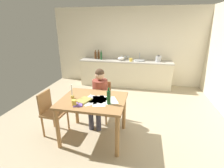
% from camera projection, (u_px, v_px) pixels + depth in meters
% --- Properties ---
extents(ground_plane, '(5.20, 5.20, 0.04)m').
position_uv_depth(ground_plane, '(112.00, 119.00, 3.81)').
color(ground_plane, tan).
extents(wall_back, '(5.20, 0.12, 2.60)m').
position_uv_depth(wall_back, '(127.00, 47.00, 5.76)').
color(wall_back, silver).
rests_on(wall_back, ground).
extents(kitchen_counter, '(3.09, 0.64, 0.90)m').
position_uv_depth(kitchen_counter, '(125.00, 73.00, 5.72)').
color(kitchen_counter, beige).
rests_on(kitchen_counter, ground).
extents(dining_table, '(1.14, 0.91, 0.80)m').
position_uv_depth(dining_table, '(93.00, 106.00, 2.94)').
color(dining_table, '#9E7042').
rests_on(dining_table, ground).
extents(chair_at_table, '(0.42, 0.42, 0.86)m').
position_uv_depth(chair_at_table, '(102.00, 99.00, 3.65)').
color(chair_at_table, '#9E7042').
rests_on(chair_at_table, ground).
extents(person_seated, '(0.34, 0.60, 1.19)m').
position_uv_depth(person_seated, '(99.00, 93.00, 3.44)').
color(person_seated, brown).
rests_on(person_seated, ground).
extents(chair_side_empty, '(0.42, 0.42, 0.86)m').
position_uv_depth(chair_side_empty, '(52.00, 111.00, 3.14)').
color(chair_side_empty, '#9E7042').
rests_on(chair_side_empty, ground).
extents(coffee_mug, '(0.12, 0.08, 0.10)m').
position_uv_depth(coffee_mug, '(74.00, 103.00, 2.64)').
color(coffee_mug, '#F2CC4C').
rests_on(coffee_mug, dining_table).
extents(candlestick, '(0.06, 0.06, 0.26)m').
position_uv_depth(candlestick, '(72.00, 94.00, 2.91)').
color(candlestick, gold).
rests_on(candlestick, dining_table).
extents(book_magazine, '(0.27, 0.30, 0.03)m').
position_uv_depth(book_magazine, '(84.00, 100.00, 2.82)').
color(book_magazine, '#A39749').
rests_on(book_magazine, dining_table).
extents(book_cookery, '(0.20, 0.27, 0.02)m').
position_uv_depth(book_cookery, '(78.00, 103.00, 2.72)').
color(book_cookery, '#7553BA').
rests_on(book_cookery, dining_table).
extents(paper_letter, '(0.32, 0.36, 0.00)m').
position_uv_depth(paper_letter, '(111.00, 100.00, 2.84)').
color(paper_letter, white).
rests_on(paper_letter, dining_table).
extents(paper_bill, '(0.27, 0.33, 0.00)m').
position_uv_depth(paper_bill, '(99.00, 103.00, 2.77)').
color(paper_bill, white).
rests_on(paper_bill, dining_table).
extents(paper_envelope, '(0.35, 0.36, 0.00)m').
position_uv_depth(paper_envelope, '(88.00, 102.00, 2.80)').
color(paper_envelope, white).
rests_on(paper_envelope, dining_table).
extents(paper_receipt, '(0.31, 0.35, 0.00)m').
position_uv_depth(paper_receipt, '(99.00, 99.00, 2.90)').
color(paper_receipt, white).
rests_on(paper_receipt, dining_table).
extents(paper_notice, '(0.27, 0.33, 0.00)m').
position_uv_depth(paper_notice, '(91.00, 99.00, 2.91)').
color(paper_notice, white).
rests_on(paper_notice, dining_table).
extents(paper_flyer, '(0.30, 0.35, 0.00)m').
position_uv_depth(paper_flyer, '(101.00, 99.00, 2.89)').
color(paper_flyer, white).
rests_on(paper_flyer, dining_table).
extents(wine_bottle_on_table, '(0.07, 0.07, 0.28)m').
position_uv_depth(wine_bottle_on_table, '(109.00, 97.00, 2.68)').
color(wine_bottle_on_table, '#194C23').
rests_on(wine_bottle_on_table, dining_table).
extents(sink_unit, '(0.36, 0.36, 0.24)m').
position_uv_depth(sink_unit, '(139.00, 60.00, 5.47)').
color(sink_unit, '#B2B7BC').
rests_on(sink_unit, kitchen_counter).
extents(bottle_oil, '(0.08, 0.08, 0.31)m').
position_uv_depth(bottle_oil, '(96.00, 55.00, 5.75)').
color(bottle_oil, '#593319').
rests_on(bottle_oil, kitchen_counter).
extents(bottle_vinegar, '(0.08, 0.08, 0.32)m').
position_uv_depth(bottle_vinegar, '(99.00, 55.00, 5.74)').
color(bottle_vinegar, '#593319').
rests_on(bottle_vinegar, kitchen_counter).
extents(bottle_wine_red, '(0.07, 0.07, 0.31)m').
position_uv_depth(bottle_wine_red, '(101.00, 56.00, 5.64)').
color(bottle_wine_red, '#194C23').
rests_on(bottle_wine_red, kitchen_counter).
extents(mixing_bowl, '(0.24, 0.24, 0.11)m').
position_uv_depth(mixing_bowl, '(121.00, 58.00, 5.58)').
color(mixing_bowl, white).
rests_on(mixing_bowl, kitchen_counter).
extents(stovetop_kettle, '(0.18, 0.18, 0.22)m').
position_uv_depth(stovetop_kettle, '(158.00, 59.00, 5.33)').
color(stovetop_kettle, '#B7BABF').
rests_on(stovetop_kettle, kitchen_counter).
extents(wine_glass_near_sink, '(0.07, 0.07, 0.15)m').
position_uv_depth(wine_glass_near_sink, '(128.00, 56.00, 5.65)').
color(wine_glass_near_sink, silver).
rests_on(wine_glass_near_sink, kitchen_counter).
extents(wine_glass_by_kettle, '(0.07, 0.07, 0.15)m').
position_uv_depth(wine_glass_by_kettle, '(125.00, 56.00, 5.67)').
color(wine_glass_by_kettle, silver).
rests_on(wine_glass_by_kettle, kitchen_counter).
extents(wine_glass_back_left, '(0.07, 0.07, 0.15)m').
position_uv_depth(wine_glass_back_left, '(122.00, 56.00, 5.69)').
color(wine_glass_back_left, silver).
rests_on(wine_glass_back_left, kitchen_counter).
extents(teacup_on_counter, '(0.13, 0.09, 0.11)m').
position_uv_depth(teacup_on_counter, '(131.00, 60.00, 5.37)').
color(teacup_on_counter, '#F2CC4C').
rests_on(teacup_on_counter, kitchen_counter).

